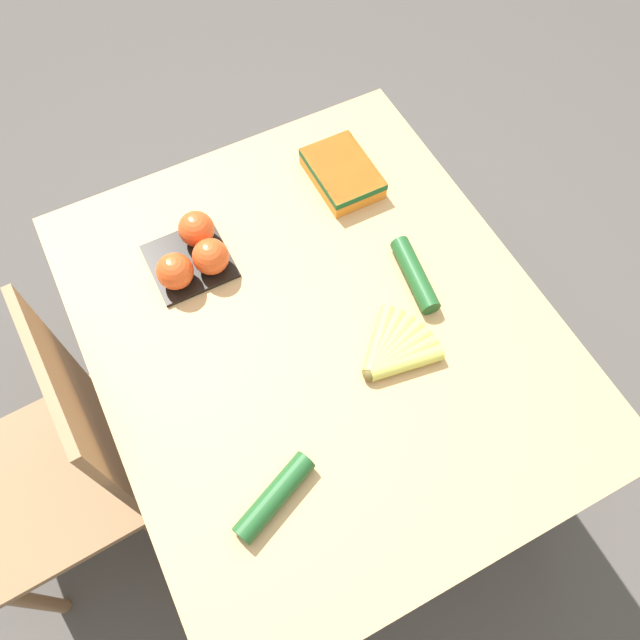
# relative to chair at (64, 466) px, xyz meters

# --- Properties ---
(ground_plane) EXTENTS (12.00, 12.00, 0.00)m
(ground_plane) POSITION_rel_chair_xyz_m (-0.06, -0.65, -0.47)
(ground_plane) COLOR #4C4742
(dining_table) EXTENTS (1.15, 0.97, 0.72)m
(dining_table) POSITION_rel_chair_xyz_m (-0.06, -0.65, 0.15)
(dining_table) COLOR tan
(dining_table) RESTS_ON ground_plane
(chair) EXTENTS (0.44, 0.42, 0.92)m
(chair) POSITION_rel_chair_xyz_m (0.00, 0.00, 0.00)
(chair) COLOR #8E6642
(chair) RESTS_ON ground_plane
(banana_bunch) EXTENTS (0.17, 0.18, 0.04)m
(banana_bunch) POSITION_rel_chair_xyz_m (-0.19, -0.76, 0.27)
(banana_bunch) COLOR brown
(banana_bunch) RESTS_ON dining_table
(tomato_pack) EXTENTS (0.18, 0.18, 0.09)m
(tomato_pack) POSITION_rel_chair_xyz_m (0.21, -0.47, 0.29)
(tomato_pack) COLOR black
(tomato_pack) RESTS_ON dining_table
(carrot_bag) EXTENTS (0.20, 0.14, 0.05)m
(carrot_bag) POSITION_rel_chair_xyz_m (0.28, -0.89, 0.28)
(carrot_bag) COLOR orange
(carrot_bag) RESTS_ON dining_table
(cucumber_near) EXTENTS (0.11, 0.19, 0.04)m
(cucumber_near) POSITION_rel_chair_xyz_m (-0.35, -0.40, 0.27)
(cucumber_near) COLOR #1E5123
(cucumber_near) RESTS_ON dining_table
(cucumber_far) EXTENTS (0.19, 0.07, 0.04)m
(cucumber_far) POSITION_rel_chair_xyz_m (-0.05, -0.89, 0.27)
(cucumber_far) COLOR #1E5123
(cucumber_far) RESTS_ON dining_table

